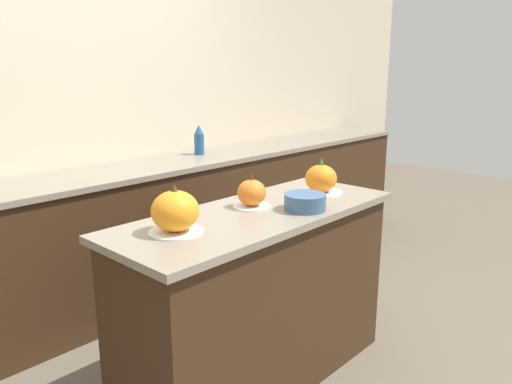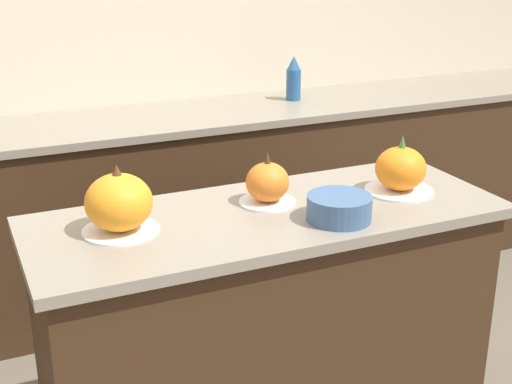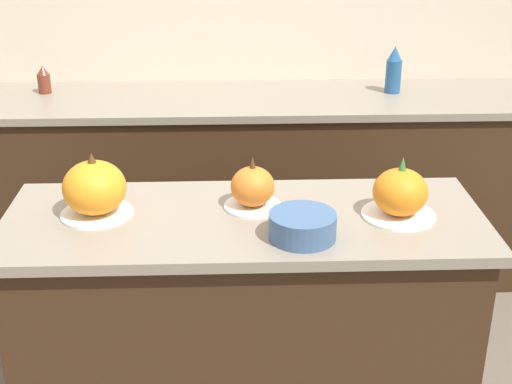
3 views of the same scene
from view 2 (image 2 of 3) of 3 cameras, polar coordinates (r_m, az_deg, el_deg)
name	(u,v)px [view 2 (image 2 of 3)]	position (r m, az deg, el deg)	size (l,w,h in m)	color
wall_back	(133,38)	(3.61, -9.81, 12.04)	(8.00, 0.06, 2.50)	beige
kitchen_island	(268,335)	(2.45, 0.95, -11.39)	(1.52, 0.58, 0.90)	#382314
back_counter	(160,210)	(3.49, -7.66, -1.42)	(6.00, 0.60, 0.93)	#382314
pumpkin_cake_left	(119,204)	(2.11, -10.91, -0.94)	(0.23, 0.23, 0.21)	white
pumpkin_cake_center	(267,184)	(2.30, 0.92, 0.65)	(0.19, 0.19, 0.18)	white
pumpkin_cake_right	(400,170)	(2.45, 11.48, 1.71)	(0.23, 0.23, 0.20)	white
bottle_tall	(294,79)	(3.64, 3.02, 9.01)	(0.07, 0.07, 0.22)	#235184
mixing_bowl	(339,208)	(2.19, 6.67, -1.27)	(0.20, 0.20, 0.08)	#3D5B84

